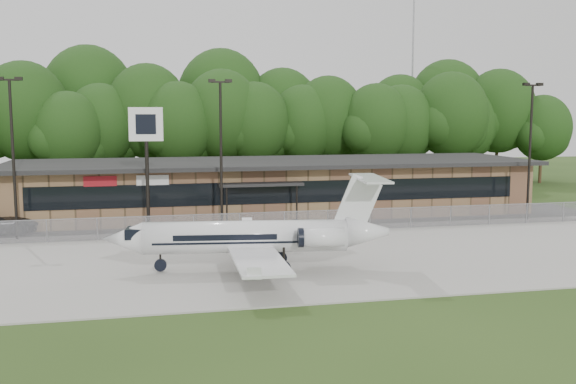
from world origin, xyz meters
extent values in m
plane|color=#283F16|center=(0.00, 0.00, 0.00)|extent=(160.00, 160.00, 0.00)
cube|color=#9E9B93|center=(0.00, 8.00, 0.04)|extent=(64.00, 18.00, 0.08)
cube|color=#383835|center=(0.00, 19.50, 0.03)|extent=(50.00, 9.00, 0.06)
cube|color=olive|center=(0.00, 24.00, 2.00)|extent=(40.00, 10.00, 4.00)
cube|color=black|center=(0.00, 18.98, 2.30)|extent=(36.00, 0.08, 1.60)
cube|color=black|center=(0.00, 23.50, 4.15)|extent=(41.00, 11.50, 0.30)
cube|color=black|center=(-2.00, 18.40, 3.00)|extent=(6.00, 1.60, 0.20)
cube|color=maroon|center=(-13.00, 18.95, 3.40)|extent=(2.20, 0.06, 0.70)
cube|color=silver|center=(-9.50, 18.95, 3.40)|extent=(2.20, 0.06, 0.70)
cube|color=gray|center=(0.00, 15.00, 0.75)|extent=(46.00, 0.03, 1.50)
cube|color=gray|center=(0.00, 15.00, 1.50)|extent=(46.00, 0.04, 0.04)
cylinder|color=gray|center=(22.00, 48.00, 12.50)|extent=(0.20, 0.20, 25.00)
cylinder|color=black|center=(-18.00, 16.50, 5.00)|extent=(0.18, 0.18, 10.00)
cube|color=black|center=(-18.00, 16.50, 10.05)|extent=(1.20, 0.12, 0.12)
cube|color=black|center=(-17.45, 16.50, 10.12)|extent=(0.45, 0.30, 0.22)
cylinder|color=black|center=(-5.00, 16.50, 5.00)|extent=(0.18, 0.18, 10.00)
cube|color=black|center=(-5.00, 16.50, 10.05)|extent=(1.20, 0.12, 0.12)
cube|color=black|center=(-5.55, 16.50, 10.12)|extent=(0.45, 0.30, 0.22)
cube|color=black|center=(-4.45, 16.50, 10.12)|extent=(0.45, 0.30, 0.22)
cylinder|color=black|center=(18.00, 16.50, 5.00)|extent=(0.18, 0.18, 10.00)
cube|color=black|center=(18.00, 16.50, 10.05)|extent=(1.20, 0.12, 0.12)
cube|color=black|center=(17.45, 16.50, 10.12)|extent=(0.45, 0.30, 0.22)
cube|color=black|center=(18.55, 16.50, 10.12)|extent=(0.45, 0.30, 0.22)
cylinder|color=silver|center=(-5.05, 5.31, 1.73)|extent=(10.32, 2.93, 1.63)
cone|color=silver|center=(-11.12, 6.10, 1.73)|extent=(2.23, 1.88, 1.63)
cone|color=silver|center=(1.11, 4.51, 1.89)|extent=(2.43, 1.90, 1.63)
cube|color=silver|center=(-4.98, 1.91, 1.27)|extent=(3.01, 6.35, 0.12)
cube|color=silver|center=(-4.12, 8.58, 1.27)|extent=(3.01, 6.35, 0.12)
cylinder|color=silver|center=(-1.58, 3.58, 1.89)|extent=(2.34, 1.20, 0.92)
cylinder|color=silver|center=(-1.25, 6.11, 1.89)|extent=(2.34, 1.20, 0.92)
cube|color=silver|center=(0.61, 4.58, 3.36)|extent=(2.50, 0.46, 3.07)
cube|color=silver|center=(1.21, 4.50, 4.64)|extent=(1.92, 4.82, 0.10)
cube|color=black|center=(-10.41, 6.01, 2.02)|extent=(1.17, 1.34, 0.51)
cube|color=black|center=(-3.23, 5.08, 0.36)|extent=(1.12, 2.53, 0.71)
cylinder|color=black|center=(-9.30, 5.86, 0.36)|extent=(0.68, 0.68, 0.22)
cylinder|color=black|center=(-9.85, 16.80, 4.00)|extent=(0.25, 0.25, 7.99)
cube|color=silver|center=(-9.85, 16.80, 7.29)|extent=(2.21, 0.38, 2.20)
cube|color=black|center=(-9.86, 16.67, 7.29)|extent=(1.30, 0.12, 1.30)
camera|label=1|loc=(-9.76, -26.20, 7.97)|focal=40.00mm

